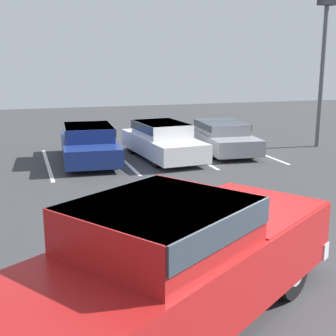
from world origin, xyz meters
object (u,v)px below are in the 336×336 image
Objects in this scene: parked_sedan_c at (222,136)px; light_post at (323,55)px; pickup_truck at (176,263)px; parked_sedan_b at (162,139)px; parked_sedan_a at (89,142)px.

light_post is at bearing 93.09° from parked_sedan_c.
parked_sedan_c is 0.76× the size of light_post.
light_post is (4.28, -0.12, 3.09)m from parked_sedan_c.
pickup_truck reaches higher than parked_sedan_c.
parked_sedan_a is at bearing -100.23° from parked_sedan_b.
parked_sedan_a is 5.19m from parked_sedan_c.
light_post reaches higher than parked_sedan_c.
light_post reaches higher than pickup_truck.
parked_sedan_c is at bearing 178.36° from light_post.
pickup_truck is 1.33× the size of parked_sedan_c.
parked_sedan_a reaches higher than parked_sedan_c.
parked_sedan_a is (0.44, 10.94, -0.24)m from pickup_truck.
light_post is at bearing 88.12° from parked_sedan_b.
parked_sedan_b is 0.79× the size of light_post.
parked_sedan_a is 2.64m from parked_sedan_b.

